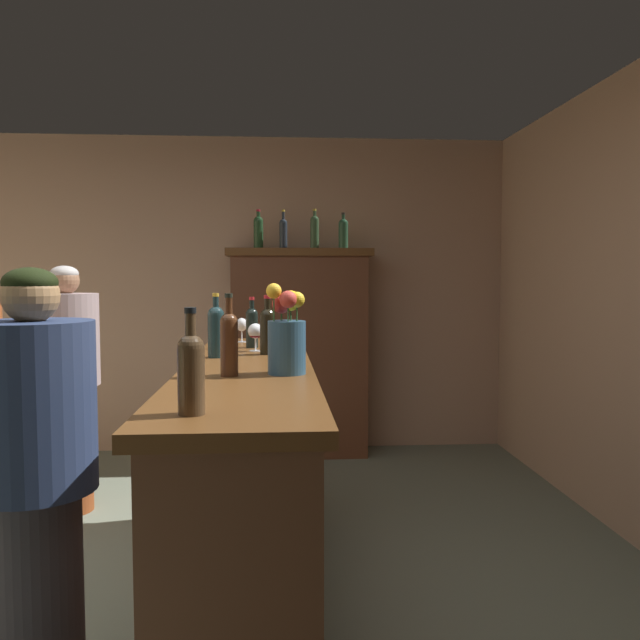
{
  "coord_description": "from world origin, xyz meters",
  "views": [
    {
      "loc": [
        0.78,
        -2.52,
        1.45
      ],
      "look_at": [
        0.98,
        0.32,
        1.27
      ],
      "focal_mm": 36.22,
      "sensor_mm": 36.0,
      "label": 1
    }
  ],
  "objects_px": {
    "wine_bottle_malbec": "(216,329)",
    "cheese_plate": "(286,342)",
    "wine_bottle_pinot": "(252,325)",
    "flower_arrangement": "(287,335)",
    "display_bottle_midleft": "(283,232)",
    "display_bottle_center": "(315,231)",
    "wine_glass_front": "(242,326)",
    "display_cabinet": "(299,348)",
    "patron_redhead": "(67,380)",
    "wine_glass_mid": "(255,332)",
    "wine_bottle_syrah": "(191,369)",
    "display_bottle_left": "(258,231)",
    "patron_in_grey": "(37,478)",
    "bar_counter": "(249,486)",
    "wine_bottle_merlot": "(267,328)",
    "display_bottle_midright": "(343,232)",
    "wine_bottle_chardonnay": "(229,340)"
  },
  "relations": [
    {
      "from": "wine_bottle_malbec",
      "to": "cheese_plate",
      "type": "distance_m",
      "value": 0.75
    },
    {
      "from": "wine_bottle_pinot",
      "to": "flower_arrangement",
      "type": "bearing_deg",
      "value": -79.91
    },
    {
      "from": "display_bottle_midleft",
      "to": "cheese_plate",
      "type": "bearing_deg",
      "value": -90.25
    },
    {
      "from": "cheese_plate",
      "to": "display_bottle_center",
      "type": "xyz_separation_m",
      "value": [
        0.26,
        1.5,
        0.75
      ]
    },
    {
      "from": "wine_glass_front",
      "to": "display_bottle_midleft",
      "type": "xyz_separation_m",
      "value": [
        0.26,
        1.43,
        0.64
      ]
    },
    {
      "from": "display_cabinet",
      "to": "wine_glass_front",
      "type": "bearing_deg",
      "value": -105.21
    },
    {
      "from": "display_bottle_midleft",
      "to": "patron_redhead",
      "type": "bearing_deg",
      "value": -138.99
    },
    {
      "from": "wine_glass_mid",
      "to": "cheese_plate",
      "type": "bearing_deg",
      "value": 68.47
    },
    {
      "from": "display_cabinet",
      "to": "wine_bottle_syrah",
      "type": "bearing_deg",
      "value": -97.05
    },
    {
      "from": "cheese_plate",
      "to": "display_bottle_left",
      "type": "xyz_separation_m",
      "value": [
        -0.19,
        1.5,
        0.75
      ]
    },
    {
      "from": "display_bottle_left",
      "to": "patron_in_grey",
      "type": "distance_m",
      "value": 3.32
    },
    {
      "from": "bar_counter",
      "to": "wine_bottle_syrah",
      "type": "distance_m",
      "value": 1.21
    },
    {
      "from": "wine_bottle_merlot",
      "to": "display_cabinet",
      "type": "bearing_deg",
      "value": 83.51
    },
    {
      "from": "display_bottle_left",
      "to": "display_bottle_center",
      "type": "relative_size",
      "value": 0.97
    },
    {
      "from": "wine_bottle_merlot",
      "to": "display_bottle_center",
      "type": "xyz_separation_m",
      "value": [
        0.36,
        2.04,
        0.63
      ]
    },
    {
      "from": "display_bottle_midright",
      "to": "cheese_plate",
      "type": "bearing_deg",
      "value": -108.14
    },
    {
      "from": "display_bottle_left",
      "to": "wine_bottle_malbec",
      "type": "bearing_deg",
      "value": -93.88
    },
    {
      "from": "bar_counter",
      "to": "wine_bottle_chardonnay",
      "type": "height_order",
      "value": "wine_bottle_chardonnay"
    },
    {
      "from": "bar_counter",
      "to": "flower_arrangement",
      "type": "bearing_deg",
      "value": -58.73
    },
    {
      "from": "wine_bottle_malbec",
      "to": "display_bottle_midleft",
      "type": "height_order",
      "value": "display_bottle_midleft"
    },
    {
      "from": "wine_bottle_pinot",
      "to": "display_bottle_midright",
      "type": "height_order",
      "value": "display_bottle_midright"
    },
    {
      "from": "display_cabinet",
      "to": "wine_bottle_pinot",
      "type": "bearing_deg",
      "value": -100.46
    },
    {
      "from": "display_bottle_left",
      "to": "display_bottle_midright",
      "type": "distance_m",
      "value": 0.68
    },
    {
      "from": "display_cabinet",
      "to": "display_bottle_midright",
      "type": "distance_m",
      "value": 1.01
    },
    {
      "from": "wine_bottle_syrah",
      "to": "wine_bottle_chardonnay",
      "type": "bearing_deg",
      "value": 85.52
    },
    {
      "from": "wine_bottle_syrah",
      "to": "wine_bottle_pinot",
      "type": "xyz_separation_m",
      "value": [
        0.1,
        1.7,
        -0.01
      ]
    },
    {
      "from": "wine_bottle_chardonnay",
      "to": "display_bottle_midleft",
      "type": "height_order",
      "value": "display_bottle_midleft"
    },
    {
      "from": "display_cabinet",
      "to": "cheese_plate",
      "type": "height_order",
      "value": "display_cabinet"
    },
    {
      "from": "wine_bottle_syrah",
      "to": "wine_bottle_merlot",
      "type": "relative_size",
      "value": 1.02
    },
    {
      "from": "display_bottle_left",
      "to": "flower_arrangement",
      "type": "bearing_deg",
      "value": -86.2
    },
    {
      "from": "wine_bottle_pinot",
      "to": "patron_in_grey",
      "type": "distance_m",
      "value": 1.56
    },
    {
      "from": "flower_arrangement",
      "to": "patron_in_grey",
      "type": "height_order",
      "value": "patron_in_grey"
    },
    {
      "from": "wine_glass_front",
      "to": "wine_bottle_syrah",
      "type": "bearing_deg",
      "value": -90.98
    },
    {
      "from": "wine_bottle_merlot",
      "to": "wine_glass_mid",
      "type": "relative_size",
      "value": 2.03
    },
    {
      "from": "wine_bottle_pinot",
      "to": "flower_arrangement",
      "type": "relative_size",
      "value": 0.77
    },
    {
      "from": "wine_bottle_pinot",
      "to": "wine_glass_front",
      "type": "height_order",
      "value": "wine_bottle_pinot"
    },
    {
      "from": "wine_bottle_merlot",
      "to": "flower_arrangement",
      "type": "bearing_deg",
      "value": -82.68
    },
    {
      "from": "wine_glass_front",
      "to": "display_bottle_midleft",
      "type": "height_order",
      "value": "display_bottle_midleft"
    },
    {
      "from": "wine_bottle_malbec",
      "to": "display_bottle_midright",
      "type": "distance_m",
      "value": 2.38
    },
    {
      "from": "bar_counter",
      "to": "display_bottle_center",
      "type": "relative_size",
      "value": 7.67
    },
    {
      "from": "display_bottle_left",
      "to": "patron_redhead",
      "type": "xyz_separation_m",
      "value": [
        -1.15,
        -1.17,
        -1.0
      ]
    },
    {
      "from": "display_cabinet",
      "to": "wine_glass_front",
      "type": "xyz_separation_m",
      "value": [
        -0.39,
        -1.43,
        0.3
      ]
    },
    {
      "from": "bar_counter",
      "to": "wine_bottle_pinot",
      "type": "relative_size",
      "value": 8.96
    },
    {
      "from": "display_bottle_midleft",
      "to": "flower_arrangement",
      "type": "bearing_deg",
      "value": -90.43
    },
    {
      "from": "display_bottle_midleft",
      "to": "wine_bottle_syrah",
      "type": "bearing_deg",
      "value": -94.94
    },
    {
      "from": "wine_bottle_syrah",
      "to": "display_bottle_midleft",
      "type": "distance_m",
      "value": 3.5
    },
    {
      "from": "display_bottle_midright",
      "to": "patron_redhead",
      "type": "distance_m",
      "value": 2.39
    },
    {
      "from": "display_cabinet",
      "to": "display_bottle_midleft",
      "type": "height_order",
      "value": "display_bottle_midleft"
    },
    {
      "from": "wine_bottle_chardonnay",
      "to": "wine_bottle_pinot",
      "type": "bearing_deg",
      "value": 87.14
    },
    {
      "from": "wine_glass_front",
      "to": "display_bottle_midright",
      "type": "relative_size",
      "value": 0.49
    }
  ]
}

